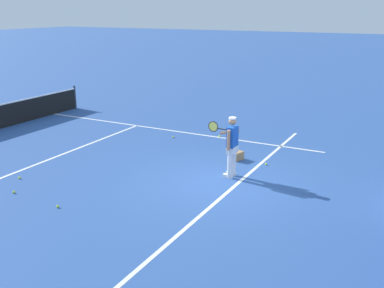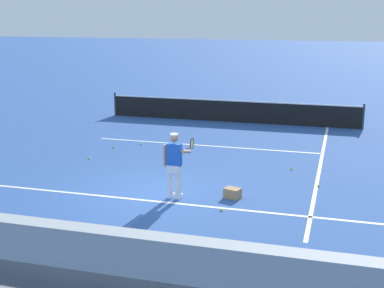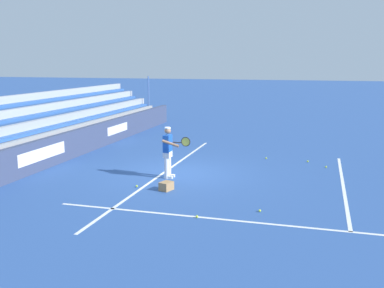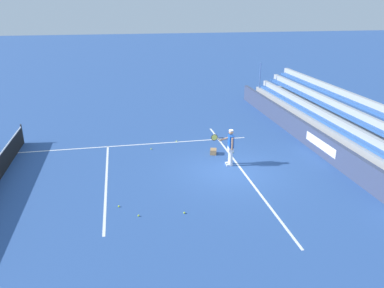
# 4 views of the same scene
# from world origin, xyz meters

# --- Properties ---
(ground_plane) EXTENTS (160.00, 160.00, 0.00)m
(ground_plane) POSITION_xyz_m (0.00, 0.00, 0.00)
(ground_plane) COLOR #2D5193
(court_baseline_white) EXTENTS (12.00, 0.10, 0.01)m
(court_baseline_white) POSITION_xyz_m (0.00, -0.50, 0.00)
(court_baseline_white) COLOR white
(court_baseline_white) RESTS_ON ground
(court_sideline_white) EXTENTS (0.10, 12.00, 0.01)m
(court_sideline_white) POSITION_xyz_m (4.11, 4.00, 0.00)
(court_sideline_white) COLOR white
(court_sideline_white) RESTS_ON ground
(court_service_line_white) EXTENTS (8.22, 0.10, 0.01)m
(court_service_line_white) POSITION_xyz_m (0.00, 5.50, 0.00)
(court_service_line_white) COLOR white
(court_service_line_white) RESTS_ON ground
(tennis_player) EXTENTS (0.59, 0.98, 1.71)m
(tennis_player) POSITION_xyz_m (0.64, -0.11, 0.89)
(tennis_player) COLOR silver
(tennis_player) RESTS_ON ground
(ball_box_cardboard) EXTENTS (0.47, 0.41, 0.26)m
(ball_box_cardboard) POSITION_xyz_m (2.07, 0.31, 0.13)
(ball_box_cardboard) COLOR #A87F51
(ball_box_cardboard) RESTS_ON ground
(tennis_ball_stray_back) EXTENTS (0.07, 0.07, 0.07)m
(tennis_ball_stray_back) POSITION_xyz_m (-3.08, 4.32, 0.03)
(tennis_ball_stray_back) COLOR #CCE533
(tennis_ball_stray_back) RESTS_ON ground
(tennis_ball_midcourt) EXTENTS (0.07, 0.07, 0.07)m
(tennis_ball_midcourt) POSITION_xyz_m (3.29, 3.30, 0.03)
(tennis_ball_midcourt) COLOR #CCE533
(tennis_ball_midcourt) RESTS_ON ground
(tennis_ball_near_player) EXTENTS (0.07, 0.07, 0.07)m
(tennis_ball_near_player) POSITION_xyz_m (2.01, -0.69, 0.03)
(tennis_ball_near_player) COLOR #CCE533
(tennis_ball_near_player) RESTS_ON ground
(tennis_ball_on_baseline) EXTENTS (0.07, 0.07, 0.07)m
(tennis_ball_on_baseline) POSITION_xyz_m (-3.21, 2.70, 0.03)
(tennis_ball_on_baseline) COLOR #CCE533
(tennis_ball_on_baseline) RESTS_ON ground
(tennis_ball_by_box) EXTENTS (0.07, 0.07, 0.07)m
(tennis_ball_by_box) POSITION_xyz_m (4.17, 1.85, 0.03)
(tennis_ball_by_box) COLOR #CCE533
(tennis_ball_by_box) RESTS_ON ground
(tennis_ball_far_left) EXTENTS (0.07, 0.07, 0.07)m
(tennis_ball_far_left) POSITION_xyz_m (-2.30, 5.00, 0.03)
(tennis_ball_far_left) COLOR #CCE533
(tennis_ball_far_left) RESTS_ON ground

